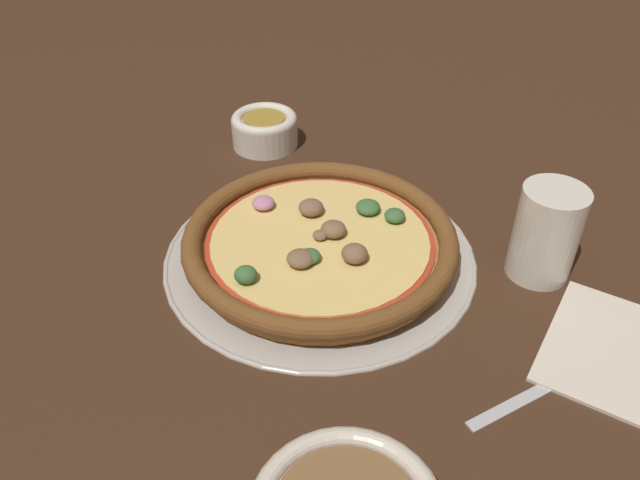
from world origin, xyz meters
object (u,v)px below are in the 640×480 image
object	(u,v)px
pizza	(320,240)
bowl_near	(265,128)
napkin	(612,348)
drinking_cup	(546,231)
pizza_tray	(320,253)
fork	(548,386)

from	to	relation	value
pizza	bowl_near	world-z (taller)	bowl_near
napkin	bowl_near	bearing A→B (deg)	-131.90
pizza	drinking_cup	world-z (taller)	drinking_cup
drinking_cup	napkin	world-z (taller)	drinking_cup
pizza_tray	napkin	xyz separation A→B (m)	(0.12, 0.31, 0.00)
pizza_tray	bowl_near	size ratio (longest dim) A/B	3.72
drinking_cup	pizza_tray	bearing A→B (deg)	-89.10
fork	napkin	bearing A→B (deg)	1.67
bowl_near	fork	world-z (taller)	bowl_near
pizza_tray	napkin	distance (m)	0.33
pizza_tray	fork	size ratio (longest dim) A/B	2.53
bowl_near	drinking_cup	world-z (taller)	drinking_cup
drinking_cup	napkin	xyz separation A→B (m)	(0.12, 0.06, -0.05)
drinking_cup	pizza	bearing A→B (deg)	-89.14
napkin	fork	distance (m)	0.09
pizza_tray	napkin	world-z (taller)	same
pizza	bowl_near	bearing A→B (deg)	-156.31
drinking_cup	napkin	distance (m)	0.14
napkin	drinking_cup	bearing A→B (deg)	-155.66
pizza	napkin	bearing A→B (deg)	68.96
drinking_cup	fork	bearing A→B (deg)	-5.10
napkin	pizza	bearing A→B (deg)	-111.04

